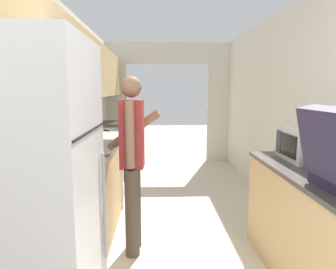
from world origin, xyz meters
The scene contains 11 objects.
wall_left centered at (-1.24, 2.58, 1.49)m, with size 0.38×7.80×2.50m.
wall_right centered at (1.33, 2.10, 1.25)m, with size 0.06×7.80×2.50m.
wall_far_with_doorway centered at (0.00, 5.43, 1.44)m, with size 3.00×0.06×2.50m.
counter_left centered at (-1.00, 3.17, 0.46)m, with size 0.62×4.07×0.91m.
counter_right centered at (1.00, 1.12, 0.46)m, with size 0.62×1.74×0.91m.
refrigerator centered at (-0.96, 0.73, 0.90)m, with size 0.71×0.78×1.81m.
range_oven centered at (-0.99, 3.16, 0.46)m, with size 0.66×0.73×1.05m.
person centered at (-0.47, 1.77, 0.88)m, with size 0.53×0.38×1.65m.
microwave centered at (1.08, 1.59, 1.05)m, with size 0.40×0.47×0.28m.
book_stack centered at (1.03, 1.19, 0.98)m, with size 0.25×0.31×0.12m.
knife centered at (-0.99, 3.63, 0.92)m, with size 0.16×0.31×0.02m.
Camera 1 is at (-0.25, -0.93, 1.53)m, focal length 32.00 mm.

